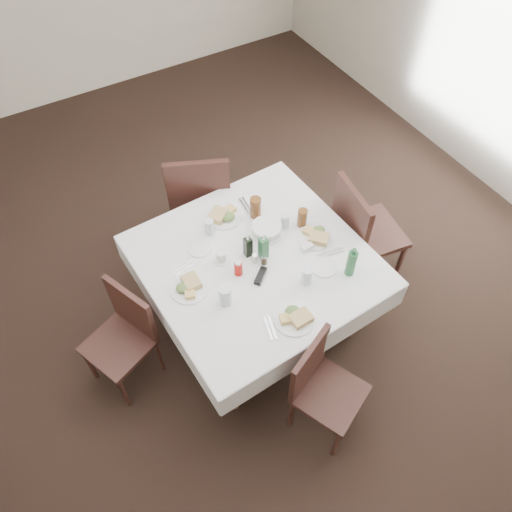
{
  "coord_description": "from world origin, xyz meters",
  "views": [
    {
      "loc": [
        -0.82,
        -2.03,
        3.44
      ],
      "look_at": [
        0.24,
        -0.22,
        0.8
      ],
      "focal_mm": 35.0,
      "sensor_mm": 36.0,
      "label": 1
    }
  ],
  "objects_px": {
    "chair_east": "(361,229)",
    "water_s": "(307,276)",
    "oil_cruet_dark": "(248,246)",
    "coffee_mug": "(221,256)",
    "chair_north": "(200,194)",
    "oil_cruet_green": "(263,247)",
    "ketchup_bottle": "(238,268)",
    "chair_west": "(125,331)",
    "dining_table": "(256,266)",
    "green_bottle": "(351,263)",
    "water_e": "(285,221)",
    "bread_basket": "(267,230)",
    "water_w": "(225,296)",
    "water_n": "(209,227)",
    "chair_south": "(320,383)"
  },
  "relations": [
    {
      "from": "dining_table",
      "to": "bread_basket",
      "type": "height_order",
      "value": "bread_basket"
    },
    {
      "from": "oil_cruet_green",
      "to": "water_s",
      "type": "bearing_deg",
      "value": -68.01
    },
    {
      "from": "water_n",
      "to": "bread_basket",
      "type": "xyz_separation_m",
      "value": [
        0.35,
        -0.21,
        -0.02
      ]
    },
    {
      "from": "oil_cruet_dark",
      "to": "chair_west",
      "type": "bearing_deg",
      "value": 177.81
    },
    {
      "from": "dining_table",
      "to": "chair_west",
      "type": "xyz_separation_m",
      "value": [
        -0.96,
        0.1,
        -0.2
      ]
    },
    {
      "from": "chair_west",
      "to": "green_bottle",
      "type": "bearing_deg",
      "value": -19.62
    },
    {
      "from": "water_e",
      "to": "oil_cruet_green",
      "type": "xyz_separation_m",
      "value": [
        -0.27,
        -0.16,
        0.04
      ]
    },
    {
      "from": "oil_cruet_dark",
      "to": "dining_table",
      "type": "bearing_deg",
      "value": -68.96
    },
    {
      "from": "chair_east",
      "to": "oil_cruet_green",
      "type": "height_order",
      "value": "chair_east"
    },
    {
      "from": "water_w",
      "to": "oil_cruet_green",
      "type": "bearing_deg",
      "value": 26.66
    },
    {
      "from": "coffee_mug",
      "to": "chair_east",
      "type": "bearing_deg",
      "value": -7.12
    },
    {
      "from": "bread_basket",
      "to": "green_bottle",
      "type": "height_order",
      "value": "green_bottle"
    },
    {
      "from": "chair_north",
      "to": "oil_cruet_green",
      "type": "relative_size",
      "value": 4.57
    },
    {
      "from": "water_s",
      "to": "ketchup_bottle",
      "type": "height_order",
      "value": "water_s"
    },
    {
      "from": "water_w",
      "to": "water_e",
      "type": "bearing_deg",
      "value": 27.96
    },
    {
      "from": "dining_table",
      "to": "oil_cruet_dark",
      "type": "bearing_deg",
      "value": 111.04
    },
    {
      "from": "water_n",
      "to": "water_e",
      "type": "height_order",
      "value": "water_n"
    },
    {
      "from": "green_bottle",
      "to": "chair_west",
      "type": "bearing_deg",
      "value": 160.38
    },
    {
      "from": "chair_west",
      "to": "water_n",
      "type": "bearing_deg",
      "value": 18.73
    },
    {
      "from": "chair_east",
      "to": "ketchup_bottle",
      "type": "relative_size",
      "value": 8.27
    },
    {
      "from": "dining_table",
      "to": "green_bottle",
      "type": "xyz_separation_m",
      "value": [
        0.48,
        -0.42,
        0.18
      ]
    },
    {
      "from": "chair_north",
      "to": "water_n",
      "type": "relative_size",
      "value": 8.33
    },
    {
      "from": "oil_cruet_dark",
      "to": "oil_cruet_green",
      "type": "relative_size",
      "value": 0.91
    },
    {
      "from": "dining_table",
      "to": "oil_cruet_dark",
      "type": "relative_size",
      "value": 7.51
    },
    {
      "from": "chair_south",
      "to": "ketchup_bottle",
      "type": "relative_size",
      "value": 6.91
    },
    {
      "from": "bread_basket",
      "to": "ketchup_bottle",
      "type": "distance_m",
      "value": 0.4
    },
    {
      "from": "water_w",
      "to": "green_bottle",
      "type": "relative_size",
      "value": 0.61
    },
    {
      "from": "chair_east",
      "to": "water_s",
      "type": "bearing_deg",
      "value": -157.4
    },
    {
      "from": "water_n",
      "to": "oil_cruet_green",
      "type": "relative_size",
      "value": 0.55
    },
    {
      "from": "dining_table",
      "to": "water_n",
      "type": "distance_m",
      "value": 0.43
    },
    {
      "from": "water_s",
      "to": "bread_basket",
      "type": "height_order",
      "value": "water_s"
    },
    {
      "from": "water_s",
      "to": "bread_basket",
      "type": "distance_m",
      "value": 0.49
    },
    {
      "from": "dining_table",
      "to": "bread_basket",
      "type": "distance_m",
      "value": 0.27
    },
    {
      "from": "chair_west",
      "to": "oil_cruet_dark",
      "type": "height_order",
      "value": "oil_cruet_dark"
    },
    {
      "from": "oil_cruet_dark",
      "to": "bread_basket",
      "type": "bearing_deg",
      "value": 25.45
    },
    {
      "from": "water_e",
      "to": "coffee_mug",
      "type": "xyz_separation_m",
      "value": [
        -0.53,
        -0.04,
        -0.02
      ]
    },
    {
      "from": "oil_cruet_dark",
      "to": "coffee_mug",
      "type": "xyz_separation_m",
      "value": [
        -0.18,
        0.05,
        -0.05
      ]
    },
    {
      "from": "water_e",
      "to": "bread_basket",
      "type": "bearing_deg",
      "value": 176.3
    },
    {
      "from": "chair_north",
      "to": "chair_west",
      "type": "height_order",
      "value": "chair_north"
    },
    {
      "from": "chair_south",
      "to": "oil_cruet_green",
      "type": "xyz_separation_m",
      "value": [
        0.1,
        0.87,
        0.38
      ]
    },
    {
      "from": "bread_basket",
      "to": "oil_cruet_dark",
      "type": "xyz_separation_m",
      "value": [
        -0.21,
        -0.1,
        0.05
      ]
    },
    {
      "from": "bread_basket",
      "to": "oil_cruet_green",
      "type": "distance_m",
      "value": 0.22
    },
    {
      "from": "oil_cruet_green",
      "to": "green_bottle",
      "type": "bearing_deg",
      "value": -44.43
    },
    {
      "from": "dining_table",
      "to": "ketchup_bottle",
      "type": "xyz_separation_m",
      "value": [
        -0.16,
        -0.05,
        0.13
      ]
    },
    {
      "from": "water_w",
      "to": "coffee_mug",
      "type": "relative_size",
      "value": 1.33
    },
    {
      "from": "chair_west",
      "to": "water_e",
      "type": "xyz_separation_m",
      "value": [
        1.3,
        0.05,
        0.33
      ]
    },
    {
      "from": "chair_north",
      "to": "water_s",
      "type": "relative_size",
      "value": 7.95
    },
    {
      "from": "water_e",
      "to": "coffee_mug",
      "type": "distance_m",
      "value": 0.54
    },
    {
      "from": "chair_north",
      "to": "oil_cruet_green",
      "type": "height_order",
      "value": "chair_north"
    },
    {
      "from": "coffee_mug",
      "to": "bread_basket",
      "type": "bearing_deg",
      "value": 7.24
    }
  ]
}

